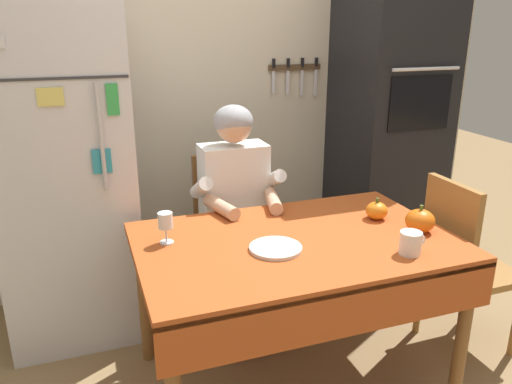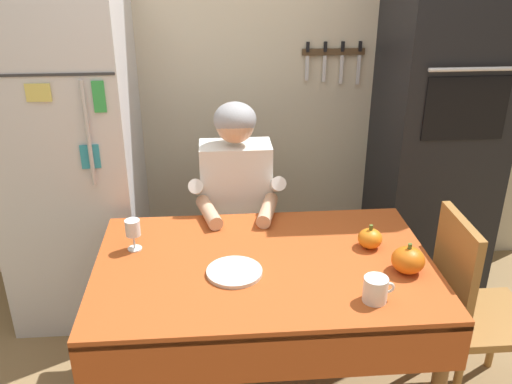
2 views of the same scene
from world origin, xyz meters
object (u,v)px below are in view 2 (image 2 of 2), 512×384
object	(u,v)px
wall_oven	(438,120)
serving_tray	(234,272)
pumpkin_large	(370,238)
wine_glass	(133,229)
coffee_mug	(376,289)
refrigerator	(71,158)
pumpkin_medium	(408,260)
chair_behind_person	(236,225)
seated_person	(237,203)
chair_right_side	(471,305)
dining_table	(265,282)

from	to	relation	value
wall_oven	serving_tray	distance (m)	1.56
wall_oven	pumpkin_large	distance (m)	1.04
wall_oven	wine_glass	size ratio (longest dim) A/B	14.95
coffee_mug	wine_glass	size ratio (longest dim) A/B	0.84
refrigerator	serving_tray	size ratio (longest dim) A/B	8.00
wall_oven	refrigerator	bearing A→B (deg)	-178.87
wall_oven	pumpkin_medium	bearing A→B (deg)	-115.50
refrigerator	coffee_mug	distance (m)	1.77
pumpkin_medium	serving_tray	bearing A→B (deg)	176.74
coffee_mug	wine_glass	world-z (taller)	wine_glass
wall_oven	chair_behind_person	xyz separation A→B (m)	(-1.14, -0.13, -0.54)
refrigerator	pumpkin_medium	distance (m)	1.81
wine_glass	pumpkin_large	size ratio (longest dim) A/B	1.30
seated_person	pumpkin_large	world-z (taller)	seated_person
chair_behind_person	coffee_mug	bearing A→B (deg)	-66.26
seated_person	serving_tray	size ratio (longest dim) A/B	5.54
chair_right_side	serving_tray	distance (m)	1.06
seated_person	chair_right_side	bearing A→B (deg)	-32.64
chair_behind_person	pumpkin_medium	bearing A→B (deg)	-53.59
wine_glass	chair_right_side	bearing A→B (deg)	-7.94
wine_glass	wall_oven	bearing A→B (deg)	25.12
dining_table	seated_person	bearing A→B (deg)	98.12
wall_oven	pumpkin_large	world-z (taller)	wall_oven
wall_oven	wine_glass	distance (m)	1.78
refrigerator	dining_table	distance (m)	1.32
coffee_mug	pumpkin_medium	bearing A→B (deg)	44.89
refrigerator	serving_tray	xyz separation A→B (m)	(0.82, -0.94, -0.15)
wall_oven	coffee_mug	world-z (taller)	wall_oven
chair_right_side	serving_tray	xyz separation A→B (m)	(-1.03, -0.02, 0.24)
chair_behind_person	seated_person	world-z (taller)	seated_person
refrigerator	chair_behind_person	size ratio (longest dim) A/B	1.94
coffee_mug	pumpkin_medium	world-z (taller)	pumpkin_medium
refrigerator	pumpkin_large	xyz separation A→B (m)	(1.42, -0.77, -0.12)
dining_table	chair_right_side	bearing A→B (deg)	-1.80
seated_person	refrigerator	bearing A→B (deg)	162.08
chair_behind_person	chair_right_side	distance (m)	1.28
pumpkin_large	pumpkin_medium	bearing A→B (deg)	-63.86
chair_right_side	coffee_mug	size ratio (longest dim) A/B	7.85
wine_glass	dining_table	bearing A→B (deg)	-17.60
dining_table	seated_person	world-z (taller)	seated_person
wall_oven	seated_person	bearing A→B (deg)	-164.32
chair_right_side	wine_glass	size ratio (longest dim) A/B	6.62
dining_table	pumpkin_medium	size ratio (longest dim) A/B	10.53
chair_right_side	wine_glass	bearing A→B (deg)	172.06
chair_right_side	pumpkin_medium	world-z (taller)	chair_right_side
wine_glass	chair_behind_person	bearing A→B (deg)	53.29
chair_behind_person	dining_table	bearing A→B (deg)	-83.80
wall_oven	seated_person	size ratio (longest dim) A/B	1.69
dining_table	seated_person	distance (m)	0.62
refrigerator	coffee_mug	bearing A→B (deg)	-40.96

